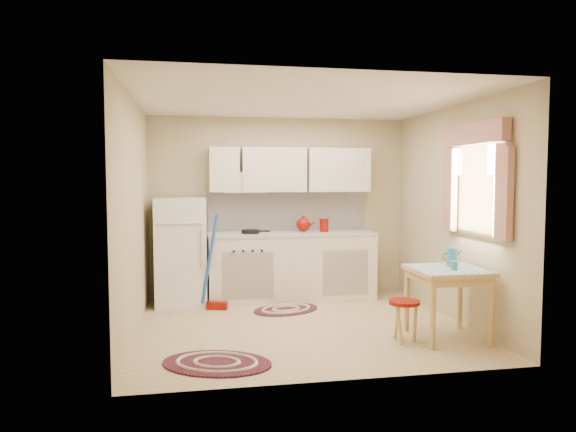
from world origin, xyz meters
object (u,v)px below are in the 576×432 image
object	(u,v)px
table	(447,304)
stool	(404,321)
base_cabinets	(292,267)
fridge	(181,252)

from	to	relation	value
table	stool	size ratio (longest dim) A/B	1.71
base_cabinets	table	xyz separation A→B (m)	(1.26, -2.00, -0.08)
base_cabinets	table	distance (m)	2.37
fridge	stool	world-z (taller)	fridge
fridge	table	xyz separation A→B (m)	(2.74, -1.95, -0.34)
fridge	stool	size ratio (longest dim) A/B	3.33
base_cabinets	stool	size ratio (longest dim) A/B	5.36
fridge	base_cabinets	distance (m)	1.50
base_cabinets	stool	distance (m)	2.19
fridge	table	world-z (taller)	fridge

